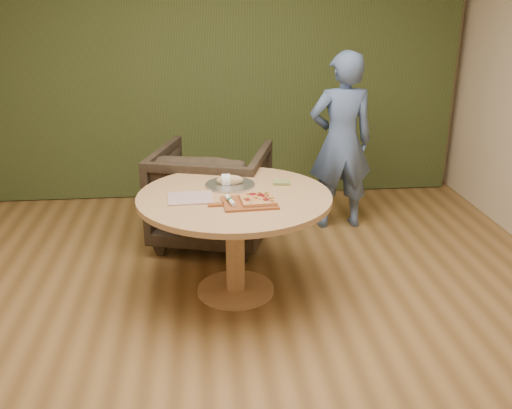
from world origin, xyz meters
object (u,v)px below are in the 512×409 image
Objects in this scene: pedestal_table at (235,214)px; flatbread_pizza at (258,199)px; cutlery_roll at (230,200)px; bread_roll at (229,180)px; armchair at (212,190)px; pizza_paddle at (248,203)px; serving_tray at (230,185)px; person_standing at (341,142)px.

flatbread_pizza reaches higher than pedestal_table.
bread_roll reaches higher than cutlery_roll.
flatbread_pizza is 0.25× the size of armchair.
pizza_paddle is 2.30× the size of cutlery_roll.
serving_tray is (-0.16, 0.37, -0.02)m from flatbread_pizza.
pedestal_table is 6.74× the size of cutlery_roll.
bread_roll is 0.12× the size of person_standing.
flatbread_pizza is at bearing -52.18° from pedestal_table.
serving_tray is 0.38× the size of armchair.
armchair is at bearing 98.42° from pedestal_table.
pizza_paddle is at bearing -75.93° from serving_tray.
armchair is (-0.21, 1.12, -0.29)m from pizza_paddle.
cutlery_roll is at bearing -101.40° from pedestal_table.
cutlery_roll is 1.72m from person_standing.
flatbread_pizza is at bearing -66.61° from serving_tray.
pedestal_table is 6.91× the size of bread_roll.
pedestal_table is 0.26m from cutlery_roll.
serving_tray is (-0.09, 0.38, -0.00)m from pizza_paddle.
serving_tray is (-0.02, 0.19, 0.15)m from pedestal_table.
pizza_paddle is at bearing -68.07° from pedestal_table.
flatbread_pizza is 0.41m from bread_roll.
armchair reaches higher than flatbread_pizza.
pedestal_table is at bearing 127.82° from flatbread_pizza.
pedestal_table is at bearing -84.30° from serving_tray.
serving_tray is at bearing 99.94° from pizza_paddle.
pizza_paddle is 0.29× the size of person_standing.
flatbread_pizza reaches higher than cutlery_roll.
flatbread_pizza is at bearing -10.22° from cutlery_roll.
armchair is (-0.28, 1.12, -0.31)m from flatbread_pizza.
pedestal_table is at bearing 45.99° from person_standing.
pedestal_table is 1.56m from person_standing.
cutlery_roll is 0.38m from bread_roll.
bread_roll is (-0.03, 0.19, 0.18)m from pedestal_table.
flatbread_pizza is 0.18m from cutlery_roll.
bread_roll is at bearing 114.53° from flatbread_pizza.
flatbread_pizza is 1.22× the size of bread_roll.
bread_roll reaches higher than pizza_paddle.
pizza_paddle is at bearing -10.97° from cutlery_roll.
person_standing is (0.88, 1.35, 0.02)m from flatbread_pizza.
person_standing is (1.02, 1.17, 0.19)m from pedestal_table.
cutlery_roll is 0.38m from serving_tray.
person_standing is (1.16, 0.23, 0.33)m from armchair.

